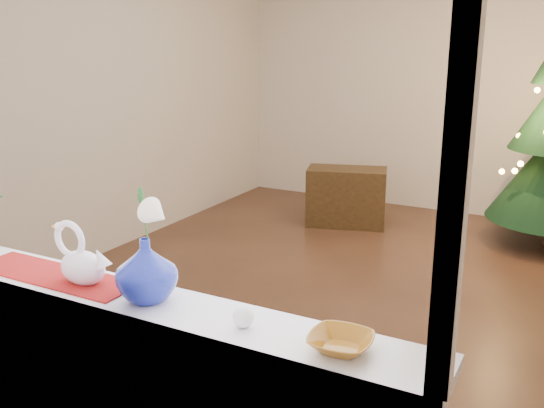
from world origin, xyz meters
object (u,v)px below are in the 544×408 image
(swan, at_px, (82,255))
(blue_vase, at_px, (146,265))
(paperweight, at_px, (243,317))
(amber_dish, at_px, (341,344))
(side_table, at_px, (346,197))

(swan, distance_m, blue_vase, 0.30)
(swan, distance_m, paperweight, 0.70)
(paperweight, distance_m, amber_dish, 0.32)
(amber_dish, xyz_separation_m, side_table, (-1.50, 3.91, -0.66))
(amber_dish, relative_size, side_table, 0.21)
(paperweight, xyz_separation_m, side_table, (-1.18, 3.92, -0.67))
(amber_dish, height_order, side_table, amber_dish)
(blue_vase, distance_m, amber_dish, 0.72)
(blue_vase, bearing_deg, side_table, 101.47)
(amber_dish, bearing_deg, blue_vase, 179.21)
(blue_vase, relative_size, paperweight, 3.72)
(paperweight, bearing_deg, side_table, 106.79)
(swan, height_order, amber_dish, swan)
(swan, relative_size, blue_vase, 1.02)
(swan, xyz_separation_m, blue_vase, (0.30, -0.00, 0.02))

